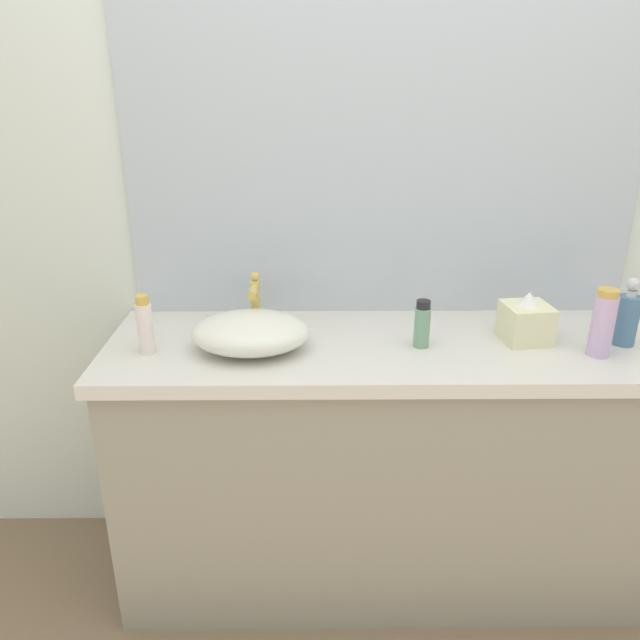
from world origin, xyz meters
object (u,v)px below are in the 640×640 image
object	(u,v)px
lotion_bottle	(603,323)
spray_can	(422,324)
soap_dispenser	(627,317)
perfume_bottle	(145,326)
sink_basin	(251,332)
tissue_box	(526,320)

from	to	relation	value
lotion_bottle	spray_can	bearing A→B (deg)	172.63
lotion_bottle	soap_dispenser	bearing A→B (deg)	35.83
perfume_bottle	sink_basin	bearing A→B (deg)	3.76
sink_basin	spray_can	xyz separation A→B (m)	(0.49, 0.02, 0.02)
sink_basin	tissue_box	xyz separation A→B (m)	(0.80, 0.06, 0.01)
tissue_box	perfume_bottle	bearing A→B (deg)	-175.92
perfume_bottle	tissue_box	xyz separation A→B (m)	(1.10, 0.08, -0.02)
sink_basin	perfume_bottle	size ratio (longest dim) A/B	1.96
sink_basin	perfume_bottle	distance (m)	0.29
spray_can	tissue_box	distance (m)	0.32
soap_dispenser	sink_basin	bearing A→B (deg)	-178.34
tissue_box	lotion_bottle	bearing A→B (deg)	-30.55
sink_basin	tissue_box	bearing A→B (deg)	4.19
lotion_bottle	sink_basin	bearing A→B (deg)	177.39
lotion_bottle	tissue_box	xyz separation A→B (m)	(-0.18, 0.10, -0.03)
soap_dispenser	lotion_bottle	distance (m)	0.13
soap_dispenser	spray_can	bearing A→B (deg)	-178.75
sink_basin	spray_can	distance (m)	0.49
lotion_bottle	perfume_bottle	bearing A→B (deg)	178.85
perfume_bottle	spray_can	world-z (taller)	perfume_bottle
sink_basin	lotion_bottle	world-z (taller)	lotion_bottle
spray_can	lotion_bottle	bearing A→B (deg)	-7.37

